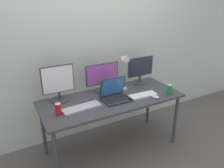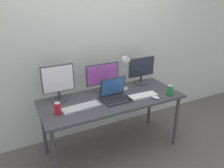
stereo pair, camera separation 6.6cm
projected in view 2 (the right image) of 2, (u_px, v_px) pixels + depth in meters
The scene contains 13 objects.
ground_plane at pixel (112, 148), 2.90m from camera, with size 16.00×16.00×0.00m, color #5B5651.
wall_back at pixel (92, 43), 2.90m from camera, with size 7.00×0.08×2.60m, color silver.
work_desk at pixel (112, 103), 2.65m from camera, with size 1.70×0.71×0.74m.
monitor_left at pixel (58, 82), 2.49m from camera, with size 0.37×0.21×0.43m.
monitor_center at pixel (103, 77), 2.74m from camera, with size 0.44×0.20×0.36m.
monitor_right at pixel (141, 70), 2.99m from camera, with size 0.40×0.20×0.37m.
laptop_silver at pixel (115, 94), 2.57m from camera, with size 0.32×0.25×0.26m.
keyboard_main at pixel (141, 96), 2.65m from camera, with size 0.40×0.13×0.02m, color white.
keyboard_aux at pixel (81, 107), 2.38m from camera, with size 0.43×0.14×0.02m, color #B2B2B7.
mouse_by_keyboard at pixel (155, 97), 2.60m from camera, with size 0.06×0.11×0.03m, color silver.
soda_can_near_keyboard at pixel (58, 108), 2.25m from camera, with size 0.07×0.07×0.13m.
soda_can_by_laptop at pixel (170, 90), 2.68m from camera, with size 0.07×0.07×0.13m.
desk_lamp at pixel (126, 65), 2.71m from camera, with size 0.11×0.18×0.50m.
Camera 2 is at (-1.07, -2.11, 1.88)m, focal length 35.00 mm.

